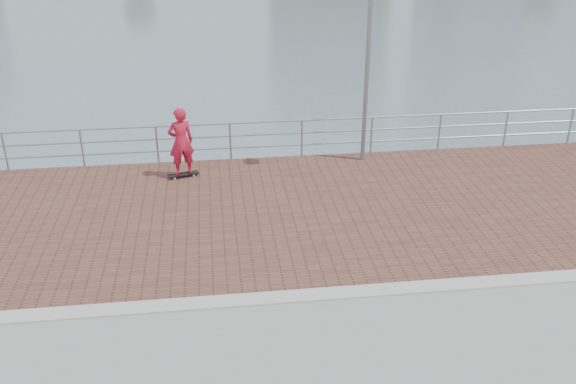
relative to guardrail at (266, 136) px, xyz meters
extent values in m
plane|color=slate|center=(0.00, -7.00, -2.69)|extent=(400.00, 400.00, 0.00)
cube|color=brown|center=(0.00, -3.40, -0.68)|extent=(40.00, 6.80, 0.02)
cube|color=#B7B5AD|center=(0.00, -7.00, -0.66)|extent=(40.00, 0.40, 0.06)
cylinder|color=#8C9EA8|center=(-7.18, 0.00, -0.14)|extent=(0.06, 0.06, 1.10)
cylinder|color=#8C9EA8|center=(-5.13, 0.00, -0.14)|extent=(0.06, 0.06, 1.10)
cylinder|color=#8C9EA8|center=(-3.08, 0.00, -0.14)|extent=(0.06, 0.06, 1.10)
cylinder|color=#8C9EA8|center=(-1.03, 0.00, -0.14)|extent=(0.06, 0.06, 1.10)
cylinder|color=#8C9EA8|center=(1.03, 0.00, -0.14)|extent=(0.06, 0.06, 1.10)
cylinder|color=#8C9EA8|center=(3.08, 0.00, -0.14)|extent=(0.06, 0.06, 1.10)
cylinder|color=#8C9EA8|center=(5.13, 0.00, -0.14)|extent=(0.06, 0.06, 1.10)
cylinder|color=#8C9EA8|center=(7.18, 0.00, -0.14)|extent=(0.06, 0.06, 1.10)
cylinder|color=#8C9EA8|center=(9.24, 0.00, -0.14)|extent=(0.06, 0.06, 1.10)
cylinder|color=#8C9EA8|center=(0.00, 0.00, 0.41)|extent=(39.00, 0.05, 0.05)
cylinder|color=#8C9EA8|center=(0.00, 0.00, 0.03)|extent=(39.00, 0.05, 0.05)
cylinder|color=#8C9EA8|center=(0.00, 0.00, -0.33)|extent=(39.00, 0.05, 0.05)
cylinder|color=gray|center=(2.72, -0.50, 2.37)|extent=(0.12, 0.12, 6.12)
cube|color=black|center=(-2.36, -1.08, -0.59)|extent=(0.85, 0.43, 0.03)
cylinder|color=beige|center=(-2.59, -1.22, -0.64)|extent=(0.07, 0.06, 0.06)
cylinder|color=beige|center=(-2.08, -1.08, -0.64)|extent=(0.07, 0.06, 0.06)
cylinder|color=beige|center=(-2.63, -1.08, -0.64)|extent=(0.07, 0.06, 0.06)
cylinder|color=beige|center=(-2.12, -0.94, -0.64)|extent=(0.07, 0.06, 0.06)
imported|color=red|center=(-2.36, -1.08, 0.35)|extent=(0.77, 0.61, 1.86)
camera|label=1|loc=(-1.52, -17.10, 6.51)|focal=40.00mm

